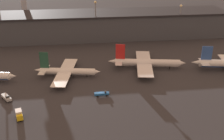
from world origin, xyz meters
TOP-DOWN VIEW (x-y plane):
  - ground at (0.00, 0.00)m, footprint 600.00×600.00m
  - terminal_building at (0.00, 88.48)m, footprint 203.50×30.06m
  - airplane_1 at (-16.16, 21.65)m, footprint 35.41×36.09m
  - airplane_2 at (28.20, 27.42)m, footprint 43.78×38.27m
  - service_vehicle_1 at (-42.59, 0.10)m, footprint 5.82×7.15m
  - service_vehicle_3 at (-34.12, -16.02)m, footprint 3.82×5.74m
  - service_vehicle_4 at (0.54, -1.42)m, footprint 6.84×2.15m
  - lamp_post_0 at (-60.15, 76.69)m, footprint 1.80×1.80m
  - lamp_post_1 at (3.26, 76.69)m, footprint 1.80×1.80m
  - lamp_post_2 at (63.82, 76.69)m, footprint 1.80×1.80m

SIDE VIEW (x-z plane):
  - ground at x=0.00m, z-range 0.00..0.00m
  - service_vehicle_4 at x=0.54m, z-range -0.07..2.38m
  - service_vehicle_1 at x=-42.59m, z-range -0.07..2.58m
  - service_vehicle_3 at x=-34.12m, z-range 0.17..3.71m
  - airplane_1 at x=-16.16m, z-range -3.79..9.80m
  - airplane_2 at x=28.20m, z-range -3.66..10.35m
  - terminal_building at x=0.00m, z-range 0.04..18.78m
  - lamp_post_2 at x=63.82m, z-range 3.42..28.85m
  - lamp_post_0 at x=-60.15m, z-range 3.58..32.58m
  - lamp_post_1 at x=3.26m, z-range 3.60..32.96m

